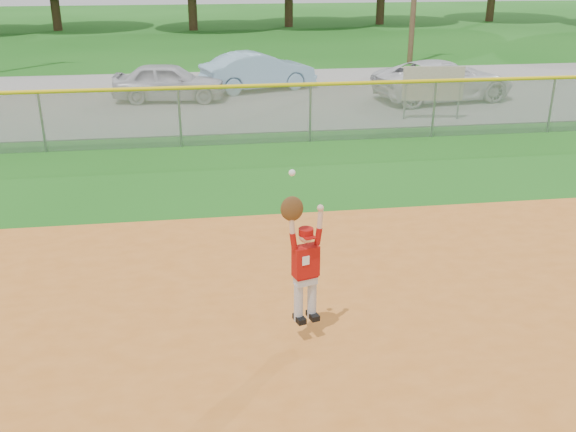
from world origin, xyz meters
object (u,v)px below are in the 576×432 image
object	(u,v)px
car_blue	(258,71)
ballplayer	(304,260)
sponsor_sign	(433,85)
car_white_a	(169,82)
car_white_b	(444,80)

from	to	relation	value
car_blue	ballplayer	world-z (taller)	ballplayer
car_blue	ballplayer	bearing A→B (deg)	158.31
car_blue	ballplayer	distance (m)	16.14
sponsor_sign	ballplayer	world-z (taller)	ballplayer
car_white_a	ballplayer	xyz separation A→B (m)	(2.03, -14.72, 0.49)
car_white_a	sponsor_sign	distance (m)	8.56
car_blue	car_white_b	bearing A→B (deg)	-131.09
car_white_b	sponsor_sign	xyz separation A→B (m)	(-1.34, -2.58, 0.36)
car_white_a	car_blue	distance (m)	3.39
car_white_a	ballplayer	size ratio (longest dim) A/B	1.83
car_white_a	car_blue	bearing A→B (deg)	-59.95
car_white_a	ballplayer	distance (m)	14.86
car_white_a	car_blue	world-z (taller)	car_blue
car_white_b	sponsor_sign	distance (m)	2.94
car_white_a	car_blue	size ratio (longest dim) A/B	0.91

